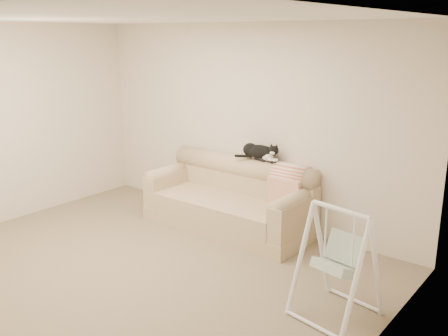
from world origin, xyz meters
name	(u,v)px	position (x,y,z in m)	size (l,w,h in m)	color
ground_plane	(138,270)	(0.00, 0.00, 0.00)	(5.00, 5.00, 0.00)	#7C6A53
room_shell	(131,130)	(0.00, 0.00, 1.53)	(5.04, 4.04, 2.60)	beige
sofa	(231,201)	(0.02, 1.62, 0.35)	(2.20, 0.93, 0.90)	tan
remote_a	(260,159)	(0.31, 1.85, 0.91)	(0.19, 0.09, 0.03)	black
remote_b	(272,162)	(0.49, 1.84, 0.91)	(0.18, 0.10, 0.02)	black
tuxedo_cat	(260,152)	(0.30, 1.86, 1.01)	(0.59, 0.30, 0.23)	black
throw_blanket	(290,180)	(0.76, 1.84, 0.72)	(0.44, 0.38, 0.58)	#D86145
baby_swing	(338,262)	(2.06, 0.52, 0.51)	(0.72, 0.76, 1.03)	white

